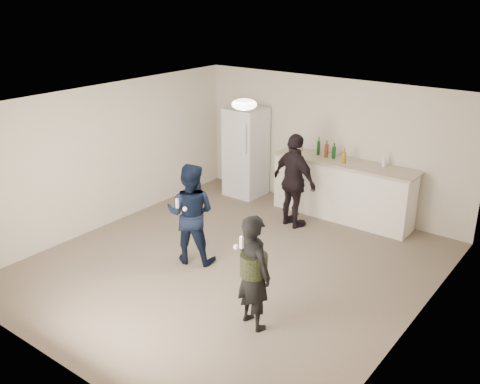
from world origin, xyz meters
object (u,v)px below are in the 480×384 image
Objects in this scene: shaker at (292,147)px; man at (191,214)px; spectator at (294,181)px; fridge at (246,152)px; counter at (342,191)px; woman at (254,272)px.

man is at bearing -89.94° from shaker.
man is 2.14m from spectator.
shaker is at bearing 1.86° from fridge.
spectator is at bearing -128.60° from man.
spectator reaches higher than counter.
shaker is 0.10× the size of spectator.
fridge is at bearing -35.55° from woman.
fridge is at bearing -9.36° from spectator.
shaker is at bearing -38.62° from spectator.
shaker is (-1.09, -0.04, 0.65)m from counter.
shaker is 1.04m from spectator.
man is 1.05× the size of woman.
man is (1.05, -2.83, -0.11)m from fridge.
counter is 15.29× the size of shaker.
shaker is (1.05, 0.03, 0.28)m from fridge.
woman is (1.77, -3.69, -0.42)m from shaker.
fridge is (-2.14, -0.07, 0.38)m from counter.
fridge is 1.20× the size of woman.
shaker is 2.89m from man.
woman is (1.77, -0.82, -0.04)m from man.
counter is at bearing 1.87° from fridge.
spectator is (-0.52, -0.84, 0.32)m from counter.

